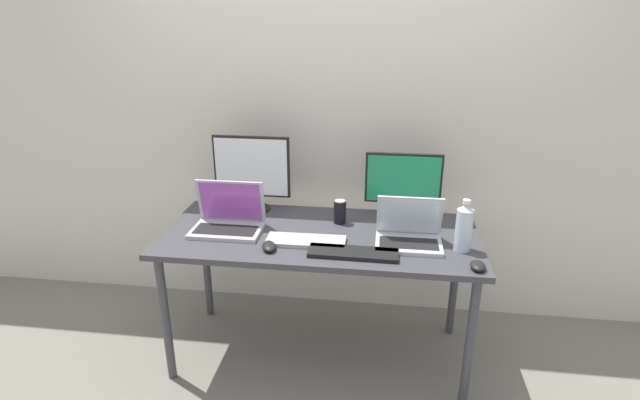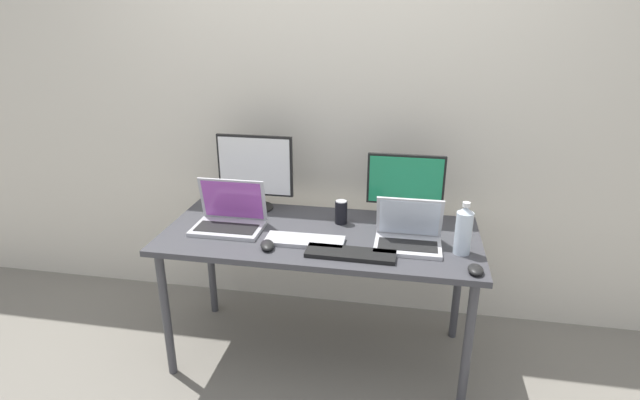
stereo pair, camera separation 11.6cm
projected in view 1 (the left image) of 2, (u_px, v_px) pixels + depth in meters
The scene contains 13 objects.
ground_plane at pixel (320, 353), 2.80m from camera, with size 16.00×16.00×0.00m, color gray.
wall_back at pixel (333, 103), 2.88m from camera, with size 7.00×0.08×2.60m, color silver.
work_desk at pixel (320, 245), 2.56m from camera, with size 1.60×0.71×0.74m.
monitor_left at pixel (252, 171), 2.75m from camera, with size 0.43×0.18×0.43m.
monitor_center at pixel (403, 184), 2.63m from camera, with size 0.40×0.18×0.37m.
laptop_silver at pixel (228, 219), 2.56m from camera, with size 0.35×0.24×0.25m.
laptop_secondary at pixel (409, 233), 2.41m from camera, with size 0.32×0.23×0.24m.
keyboard_main at pixel (306, 241), 2.43m from camera, with size 0.39×0.14×0.02m, color #B2B2B7.
keyboard_aux at pixel (353, 253), 2.31m from camera, with size 0.42×0.12×0.02m, color black.
mouse_by_keyboard at pixel (269, 246), 2.36m from camera, with size 0.06×0.11×0.03m, color black.
mouse_by_laptop at pixel (478, 266), 2.18m from camera, with size 0.07×0.09×0.03m, color black.
water_bottle at pixel (464, 227), 2.32m from camera, with size 0.08×0.08×0.25m.
soda_can_near_keyboard at pixel (340, 212), 2.64m from camera, with size 0.07×0.07×0.13m.
Camera 1 is at (0.31, -2.29, 1.80)m, focal length 28.00 mm.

